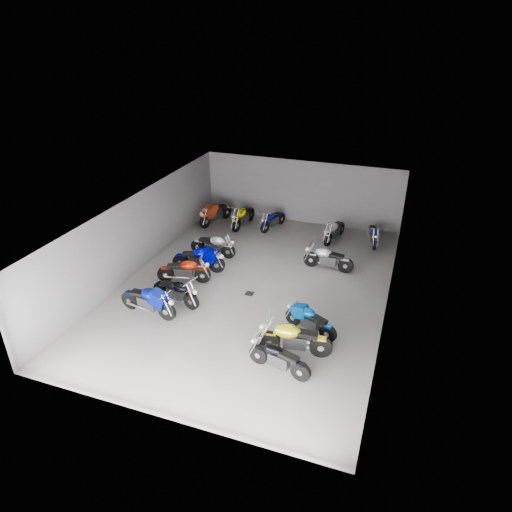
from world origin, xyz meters
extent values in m
plane|color=gray|center=(0.00, 0.00, 0.00)|extent=(14.00, 14.00, 0.00)
cube|color=slate|center=(0.00, 7.00, 1.60)|extent=(10.00, 0.10, 3.20)
cube|color=slate|center=(-5.00, 0.00, 1.60)|extent=(0.10, 14.00, 3.20)
cube|color=slate|center=(5.00, 0.00, 1.60)|extent=(0.10, 14.00, 3.20)
cube|color=black|center=(0.00, 0.00, 3.22)|extent=(10.00, 14.00, 0.04)
cube|color=black|center=(0.00, -0.50, 0.01)|extent=(0.32, 0.32, 0.01)
cylinder|color=black|center=(-2.09, -3.05, 0.35)|extent=(0.71, 0.23, 0.70)
cylinder|color=black|center=(-3.67, -2.86, 0.35)|extent=(0.72, 0.25, 0.70)
cube|color=#2D2D30|center=(-2.88, -2.96, 0.46)|extent=(0.75, 0.41, 0.44)
ellipsoid|color=navy|center=(-2.64, -2.99, 0.81)|extent=(0.79, 0.53, 0.40)
cube|color=black|center=(-3.23, -2.91, 0.77)|extent=(0.70, 0.39, 0.20)
cylinder|color=black|center=(-1.60, -2.17, 0.32)|extent=(0.66, 0.27, 0.64)
cylinder|color=black|center=(-3.02, -1.84, 0.32)|extent=(0.66, 0.29, 0.64)
cube|color=#2D2D30|center=(-2.31, -2.01, 0.42)|extent=(0.70, 0.44, 0.40)
ellipsoid|color=black|center=(-2.10, -2.06, 0.74)|extent=(0.76, 0.55, 0.36)
cube|color=black|center=(-2.62, -1.93, 0.70)|extent=(0.66, 0.41, 0.18)
cylinder|color=black|center=(-2.04, -0.33, 0.33)|extent=(0.67, 0.31, 0.66)
cylinder|color=black|center=(-3.46, -0.75, 0.33)|extent=(0.67, 0.33, 0.66)
cube|color=#2D2D30|center=(-2.75, -0.54, 0.43)|extent=(0.73, 0.48, 0.41)
ellipsoid|color=maroon|center=(-2.53, -0.47, 0.76)|extent=(0.78, 0.59, 0.37)
cube|color=black|center=(-3.06, -0.63, 0.72)|extent=(0.68, 0.45, 0.19)
cylinder|color=black|center=(-1.84, 0.62, 0.34)|extent=(0.70, 0.25, 0.69)
cylinder|color=black|center=(-3.38, 0.37, 0.34)|extent=(0.70, 0.27, 0.69)
cube|color=#2D2D30|center=(-2.61, 0.50, 0.45)|extent=(0.74, 0.43, 0.43)
ellipsoid|color=#0000BD|center=(-2.38, 0.53, 0.79)|extent=(0.79, 0.54, 0.39)
cube|color=black|center=(-2.95, 0.44, 0.75)|extent=(0.69, 0.40, 0.19)
cylinder|color=black|center=(-1.89, 1.94, 0.32)|extent=(0.65, 0.14, 0.65)
cylinder|color=black|center=(-3.36, 1.96, 0.32)|extent=(0.65, 0.16, 0.65)
cube|color=#2D2D30|center=(-2.63, 1.95, 0.43)|extent=(0.66, 0.31, 0.41)
ellipsoid|color=silver|center=(-2.40, 1.95, 0.75)|extent=(0.69, 0.41, 0.36)
cube|color=black|center=(-2.95, 1.95, 0.71)|extent=(0.62, 0.29, 0.18)
cylinder|color=black|center=(1.64, -4.10, 0.31)|extent=(0.64, 0.26, 0.62)
cylinder|color=black|center=(3.03, -4.40, 0.31)|extent=(0.64, 0.27, 0.62)
cube|color=#2D2D30|center=(2.33, -4.25, 0.41)|extent=(0.68, 0.42, 0.39)
ellipsoid|color=black|center=(2.12, -4.21, 0.72)|extent=(0.73, 0.52, 0.35)
cube|color=black|center=(2.64, -4.32, 0.68)|extent=(0.64, 0.39, 0.18)
cylinder|color=black|center=(1.75, -3.44, 0.36)|extent=(0.73, 0.26, 0.71)
cylinder|color=black|center=(3.34, -3.17, 0.36)|extent=(0.73, 0.28, 0.71)
cube|color=#2D2D30|center=(2.55, -3.30, 0.47)|extent=(0.77, 0.45, 0.45)
ellipsoid|color=yellow|center=(2.31, -3.34, 0.83)|extent=(0.82, 0.57, 0.40)
cube|color=black|center=(2.90, -3.24, 0.78)|extent=(0.72, 0.42, 0.20)
cylinder|color=black|center=(2.11, -1.85, 0.31)|extent=(0.61, 0.34, 0.61)
cylinder|color=black|center=(3.40, -2.35, 0.31)|extent=(0.62, 0.35, 0.61)
cube|color=#2D2D30|center=(2.75, -2.10, 0.40)|extent=(0.68, 0.49, 0.38)
ellipsoid|color=#00489A|center=(2.56, -2.02, 0.71)|extent=(0.74, 0.59, 0.34)
cube|color=black|center=(3.04, -2.21, 0.67)|extent=(0.64, 0.46, 0.17)
cylinder|color=black|center=(1.69, 2.42, 0.32)|extent=(0.65, 0.14, 0.64)
cylinder|color=black|center=(3.15, 2.39, 0.32)|extent=(0.65, 0.16, 0.64)
cube|color=#2D2D30|center=(2.42, 2.41, 0.42)|extent=(0.66, 0.31, 0.40)
ellipsoid|color=silver|center=(2.20, 2.41, 0.74)|extent=(0.69, 0.42, 0.36)
cube|color=black|center=(2.74, 2.40, 0.70)|extent=(0.62, 0.29, 0.18)
cylinder|color=black|center=(-4.24, 4.57, 0.35)|extent=(0.35, 0.71, 0.70)
cylinder|color=black|center=(-3.76, 6.09, 0.35)|extent=(0.37, 0.72, 0.70)
cube|color=#2D2D30|center=(-4.00, 5.33, 0.46)|extent=(0.53, 0.78, 0.44)
ellipsoid|color=#9F2F14|center=(-4.07, 5.09, 0.81)|extent=(0.64, 0.85, 0.40)
cube|color=black|center=(-3.89, 5.66, 0.77)|extent=(0.49, 0.73, 0.20)
cylinder|color=black|center=(-2.61, 4.67, 0.35)|extent=(0.20, 0.71, 0.70)
cylinder|color=black|center=(-2.47, 6.24, 0.35)|extent=(0.22, 0.71, 0.70)
cube|color=#2D2D30|center=(-2.54, 5.45, 0.46)|extent=(0.39, 0.73, 0.44)
ellipsoid|color=yellow|center=(-2.56, 5.21, 0.81)|extent=(0.50, 0.78, 0.39)
cube|color=black|center=(-2.51, 5.80, 0.76)|extent=(0.36, 0.69, 0.20)
cylinder|color=black|center=(-1.23, 4.99, 0.30)|extent=(0.30, 0.61, 0.60)
cylinder|color=black|center=(-0.83, 6.30, 0.30)|extent=(0.31, 0.62, 0.60)
cube|color=#2D2D30|center=(-1.03, 5.64, 0.40)|extent=(0.45, 0.67, 0.38)
ellipsoid|color=#0B0D7F|center=(-1.09, 5.45, 0.70)|extent=(0.55, 0.72, 0.34)
cube|color=black|center=(-0.94, 5.93, 0.66)|extent=(0.42, 0.63, 0.17)
cylinder|color=black|center=(1.95, 4.62, 0.32)|extent=(0.27, 0.66, 0.64)
cylinder|color=black|center=(2.27, 6.04, 0.32)|extent=(0.29, 0.66, 0.64)
cube|color=#2D2D30|center=(2.11, 5.33, 0.42)|extent=(0.44, 0.70, 0.40)
ellipsoid|color=#BCBAC3|center=(2.06, 5.11, 0.74)|extent=(0.54, 0.76, 0.36)
cube|color=black|center=(2.18, 5.64, 0.70)|extent=(0.41, 0.66, 0.18)
cylinder|color=black|center=(4.02, 4.95, 0.29)|extent=(0.25, 0.60, 0.58)
cylinder|color=black|center=(3.71, 6.24, 0.29)|extent=(0.27, 0.60, 0.58)
cube|color=#2D2D30|center=(3.86, 5.60, 0.38)|extent=(0.41, 0.64, 0.37)
ellipsoid|color=navy|center=(3.91, 5.40, 0.68)|extent=(0.50, 0.69, 0.33)
cube|color=black|center=(3.79, 5.88, 0.64)|extent=(0.38, 0.60, 0.17)
camera|label=1|loc=(5.22, -14.33, 9.29)|focal=32.00mm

